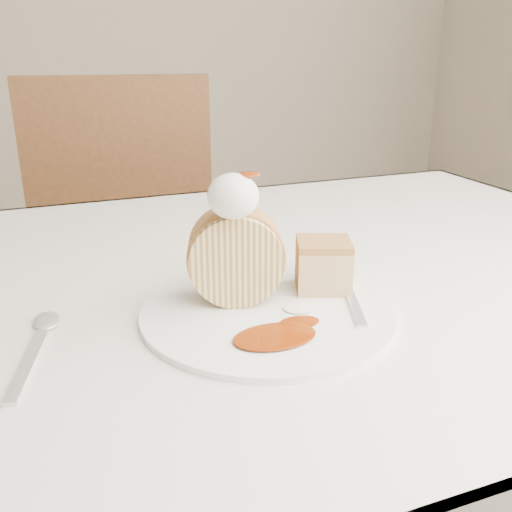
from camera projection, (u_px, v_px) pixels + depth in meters
name	position (u px, v px, depth m)	size (l,w,h in m)	color
table	(229.00, 332.00, 0.80)	(1.40, 0.90, 0.75)	silver
chair_far	(125.00, 228.00, 1.60)	(0.52, 0.52, 0.97)	brown
plate	(267.00, 312.00, 0.65)	(0.29, 0.29, 0.01)	white
roulade_slice	(236.00, 256.00, 0.65)	(0.11, 0.11, 0.06)	beige
cake_chunk	(323.00, 268.00, 0.69)	(0.06, 0.06, 0.05)	#AD7441
whipped_cream	(233.00, 196.00, 0.60)	(0.06, 0.06, 0.05)	white
caramel_drizzle	(248.00, 169.00, 0.60)	(0.03, 0.02, 0.01)	#702304
caramel_pool	(275.00, 336.00, 0.58)	(0.09, 0.06, 0.00)	#702304
fork	(353.00, 302.00, 0.66)	(0.02, 0.17, 0.00)	silver
spoon	(28.00, 364.00, 0.55)	(0.02, 0.17, 0.00)	silver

